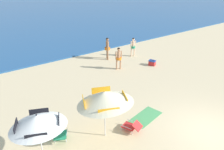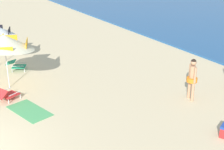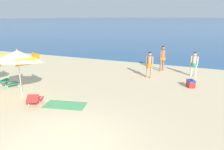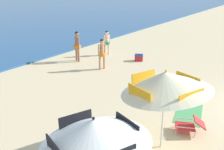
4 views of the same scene
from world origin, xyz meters
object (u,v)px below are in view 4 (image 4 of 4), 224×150
Objects in this scene: beach_umbrella_striped_main at (165,82)px; lounge_chair_beside_umbrella at (190,125)px; person_standing_near_shore at (102,52)px; person_wading_in at (77,44)px; person_standing_beside at (107,41)px; beach_umbrella_striped_second at (94,131)px; beach_towel at (189,113)px; cooler_box at (139,58)px.

beach_umbrella_striped_main is 2.16m from lounge_chair_beside_umbrella.
lounge_chair_beside_umbrella is 7.12m from person_standing_near_shore.
person_wading_in is (4.11, 8.17, 0.77)m from lounge_chair_beside_umbrella.
lounge_chair_beside_umbrella is 0.65× the size of person_standing_beside.
person_standing_beside is at bearing 50.29° from lounge_chair_beside_umbrella.
beach_umbrella_striped_second is at bearing 175.66° from beach_umbrella_striped_main.
person_standing_near_shore is 6.19m from beach_towel.
person_standing_near_shore reaches higher than lounge_chair_beside_umbrella.
person_wading_in is 3.02× the size of cooler_box.
beach_towel is at bearing -125.12° from person_standing_beside.
cooler_box is at bearing 39.69° from lounge_chair_beside_umbrella.
person_wading_in is 8.31m from beach_towel.
person_standing_near_shore is 2.95m from person_standing_beside.
person_standing_near_shore is at bearing 66.72° from beach_towel.
lounge_chair_beside_umbrella is at bearing -19.98° from beach_umbrella_striped_main.
beach_umbrella_striped_second is 1.68× the size of person_standing_beside.
beach_towel is (-2.42, -5.62, -0.96)m from person_standing_near_shore.
person_standing_near_shore is 0.92× the size of beach_towel.
lounge_chair_beside_umbrella is at bearing -161.03° from beach_towel.
person_standing_near_shore is (4.88, 5.61, -1.04)m from beach_umbrella_striped_main.
person_standing_near_shore is 2.17m from person_wading_in.
person_standing_beside is 8.71m from beach_towel.
beach_umbrella_striped_second reaches higher than beach_towel.
beach_umbrella_striped_second is (-2.80, 0.21, -0.14)m from beach_umbrella_striped_main.
beach_towel is (-4.98, -7.08, -0.91)m from person_standing_beside.
person_standing_beside is (10.25, 6.86, -0.95)m from beach_umbrella_striped_second.
cooler_box is (6.21, 5.16, -0.07)m from lounge_chair_beside_umbrella.
lounge_chair_beside_umbrella is 0.62× the size of person_standing_near_shore.
beach_umbrella_striped_second is 1.48× the size of person_wading_in.
beach_towel is at bearing -113.28° from person_standing_near_shore.
beach_umbrella_striped_second is 1.48× the size of beach_towel.
beach_towel is at bearing -0.14° from beach_umbrella_striped_main.
beach_umbrella_striped_main is at bearing -4.34° from beach_umbrella_striped_second.
lounge_chair_beside_umbrella reaches higher than beach_towel.
cooler_box is (7.42, 4.72, -1.80)m from beach_umbrella_striped_main.
person_standing_beside is 2.23m from person_wading_in.
person_wading_in reaches higher than beach_towel.
lounge_chair_beside_umbrella is at bearing -129.71° from person_standing_beside.
beach_umbrella_striped_second reaches higher than lounge_chair_beside_umbrella.
person_wading_in is (0.44, 2.12, 0.08)m from person_standing_near_shore.
lounge_chair_beside_umbrella is (1.21, -0.44, -1.73)m from beach_umbrella_striped_main.
beach_umbrella_striped_second is 9.44m from person_standing_near_shore.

